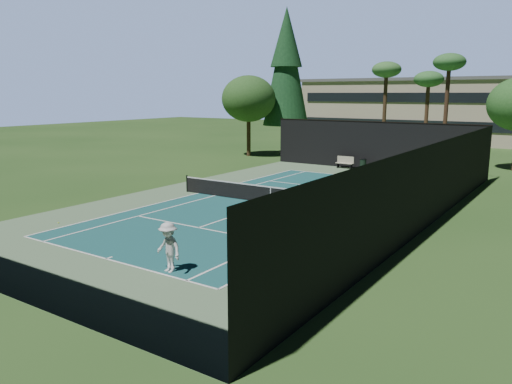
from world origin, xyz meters
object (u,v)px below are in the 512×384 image
trash_bin (363,164)px  tennis_ball_c (309,191)px  player (168,247)px  tennis_ball_b (286,190)px  tennis_ball_d (224,184)px  park_bench (345,162)px  tennis_ball_a (59,223)px  tennis_net (271,194)px

trash_bin → tennis_ball_c: bearing=-86.5°
player → tennis_ball_b: bearing=115.0°
tennis_ball_b → tennis_ball_c: (1.44, 0.51, 0.00)m
tennis_ball_d → park_bench: bearing=71.9°
tennis_ball_b → park_bench: 11.37m
tennis_ball_c → tennis_ball_d: (-6.16, -1.06, -0.00)m
tennis_ball_b → tennis_ball_d: 4.75m
tennis_ball_b → tennis_ball_d: (-4.72, -0.55, -0.00)m
tennis_ball_a → tennis_ball_c: size_ratio=1.07×
tennis_ball_b → trash_bin: 11.38m
tennis_ball_d → tennis_net: bearing=-30.1°
tennis_net → player: bearing=-75.5°
tennis_ball_b → trash_bin: size_ratio=0.07×
tennis_net → park_bench: size_ratio=8.60×
tennis_ball_a → park_bench: bearing=80.7°
player → park_bench: (-5.17, 26.93, -0.36)m
tennis_ball_c → player: bearing=-79.8°
park_bench → trash_bin: 1.61m
tennis_ball_c → trash_bin: (-0.67, 10.84, 0.44)m
tennis_net → park_bench: (-2.19, 15.40, -0.01)m
tennis_net → player: (2.98, -11.53, 0.35)m
tennis_net → tennis_ball_c: (0.10, 4.58, -0.52)m
tennis_ball_d → trash_bin: bearing=65.2°
tennis_ball_a → trash_bin: 25.65m
player → park_bench: size_ratio=1.22×
tennis_ball_c → trash_bin: 10.87m
player → tennis_ball_c: (-2.89, 16.11, -0.88)m
tennis_net → tennis_ball_a: bearing=-123.3°
tennis_ball_b → tennis_ball_c: size_ratio=0.97×
tennis_ball_a → trash_bin: trash_bin is taller
tennis_ball_c → tennis_ball_b: bearing=-160.5°
player → tennis_ball_d: size_ratio=30.05×
tennis_net → tennis_ball_c: 4.61m
trash_bin → tennis_ball_a: bearing=-102.9°
tennis_ball_c → tennis_ball_a: bearing=-114.3°
tennis_net → player: size_ratio=7.07×
player → park_bench: player is taller
park_bench → tennis_ball_b: bearing=-85.8°
tennis_ball_d → trash_bin: (5.49, 11.90, 0.45)m
player → tennis_ball_d: 17.58m
tennis_net → tennis_ball_c: tennis_net is taller
park_bench → trash_bin: bearing=0.5°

